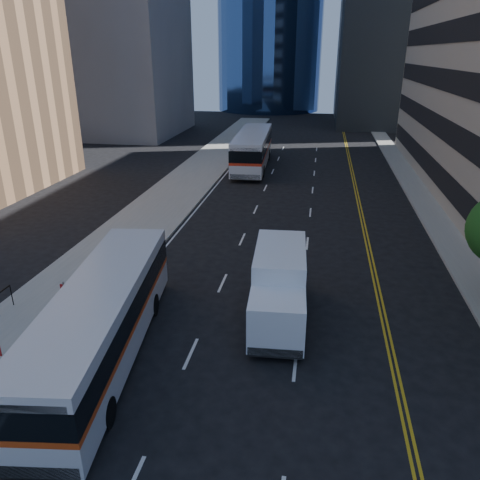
{
  "coord_description": "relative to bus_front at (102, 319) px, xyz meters",
  "views": [
    {
      "loc": [
        0.91,
        -12.49,
        10.74
      ],
      "look_at": [
        -2.43,
        6.99,
        2.8
      ],
      "focal_mm": 35.0,
      "sensor_mm": 36.0,
      "label": 1
    }
  ],
  "objects": [
    {
      "name": "ground",
      "position": [
        6.6,
        -1.29,
        -1.64
      ],
      "size": [
        160.0,
        160.0,
        0.0
      ],
      "primitive_type": "plane",
      "color": "black",
      "rests_on": "ground"
    },
    {
      "name": "sidewalk_west",
      "position": [
        -3.9,
        23.71,
        -1.57
      ],
      "size": [
        5.0,
        90.0,
        0.15
      ],
      "primitive_type": "cube",
      "color": "gray",
      "rests_on": "ground"
    },
    {
      "name": "sidewalk_east",
      "position": [
        15.6,
        23.71,
        -1.57
      ],
      "size": [
        2.0,
        90.0,
        0.15
      ],
      "primitive_type": "cube",
      "color": "gray",
      "rests_on": "ground"
    },
    {
      "name": "bus_front",
      "position": [
        0.0,
        0.0,
        0.0
      ],
      "size": [
        3.99,
        11.88,
        3.0
      ],
      "rotation": [
        0.0,
        0.0,
        0.13
      ],
      "color": "silver",
      "rests_on": "ground"
    },
    {
      "name": "bus_rear",
      "position": [
        0.89,
        32.28,
        0.23
      ],
      "size": [
        3.5,
        13.41,
        3.43
      ],
      "rotation": [
        0.0,
        0.0,
        0.05
      ],
      "color": "silver",
      "rests_on": "ground"
    },
    {
      "name": "box_truck",
      "position": [
        6.16,
        3.79,
        -0.06
      ],
      "size": [
        2.49,
        6.35,
        2.98
      ],
      "rotation": [
        0.0,
        0.0,
        0.06
      ],
      "color": "white",
      "rests_on": "ground"
    }
  ]
}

